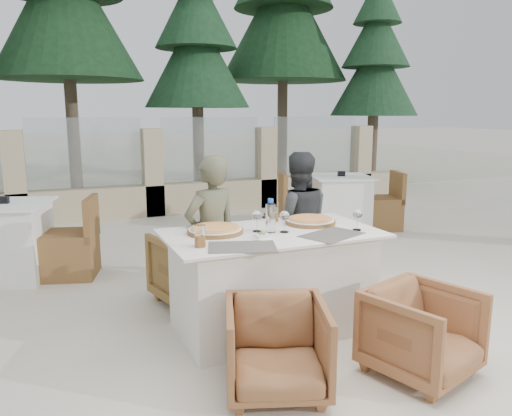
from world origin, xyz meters
name	(u,v)px	position (x,y,z in m)	size (l,w,h in m)	color
ground	(287,332)	(0.00, 0.00, 0.00)	(80.00, 80.00, 0.00)	beige
sand_patch	(95,163)	(0.00, 14.00, 0.01)	(30.00, 16.00, 0.01)	beige
perimeter_wall_far	(152,166)	(0.00, 4.80, 0.80)	(10.00, 0.34, 1.60)	#C8B58D
pine_mid_left	(66,28)	(-1.00, 7.50, 3.25)	(2.86, 2.86, 6.50)	#1A3E1F
pine_centre	(197,71)	(1.50, 7.20, 2.50)	(2.20, 2.20, 5.00)	#1F4928
pine_mid_right	(283,36)	(3.80, 7.80, 3.40)	(2.99, 2.99, 6.80)	#1A3E1F
pine_far_right	(375,86)	(5.50, 6.50, 2.25)	(1.98, 1.98, 4.50)	#204929
dining_table	(272,281)	(-0.08, 0.11, 0.39)	(1.60, 0.90, 0.77)	silver
placemat_near_left	(242,247)	(-0.45, -0.20, 0.77)	(0.45, 0.30, 0.00)	#5E5850
placemat_near_right	(332,235)	(0.28, -0.15, 0.77)	(0.45, 0.30, 0.00)	#57534B
pizza_left	(215,229)	(-0.49, 0.24, 0.80)	(0.42, 0.42, 0.05)	orange
pizza_right	(310,220)	(0.32, 0.24, 0.80)	(0.40, 0.40, 0.05)	#CF491C
water_bottle	(271,216)	(-0.10, 0.10, 0.90)	(0.07, 0.07, 0.26)	#ABCFE1
wine_glass_centre	(257,220)	(-0.18, 0.16, 0.86)	(0.08, 0.08, 0.18)	silver
wine_glass_near	(284,220)	(0.00, 0.06, 0.86)	(0.08, 0.08, 0.18)	white
wine_glass_corner	(357,218)	(0.53, -0.10, 0.86)	(0.08, 0.08, 0.18)	white
beer_glass_left	(200,236)	(-0.70, -0.08, 0.84)	(0.07, 0.07, 0.15)	orange
beer_glass_right	(275,214)	(0.09, 0.44, 0.83)	(0.06, 0.06, 0.13)	orange
olive_dish	(262,236)	(-0.23, -0.05, 0.79)	(0.11, 0.11, 0.04)	white
armchair_far_left	(198,268)	(-0.45, 0.86, 0.32)	(0.68, 0.70, 0.63)	brown
armchair_far_right	(290,266)	(0.33, 0.61, 0.31)	(0.66, 0.68, 0.62)	brown
armchair_near_left	(277,348)	(-0.43, -0.71, 0.28)	(0.59, 0.61, 0.56)	brown
armchair_near_right	(422,332)	(0.50, -0.89, 0.28)	(0.60, 0.62, 0.57)	#935B35
diner_left	(211,238)	(-0.42, 0.53, 0.66)	(0.48, 0.32, 1.33)	#55553E
diner_right	(297,224)	(0.47, 0.74, 0.65)	(0.64, 0.50, 1.31)	#323436
bg_table_a	(7,241)	(-2.01, 2.23, 0.39)	(1.64, 0.82, 0.77)	white
bg_table_b	(340,203)	(2.22, 2.73, 0.39)	(1.64, 0.82, 0.77)	white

